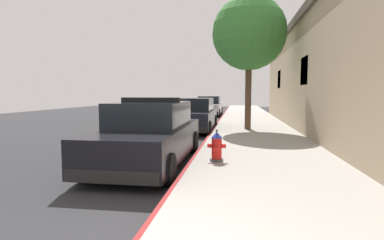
{
  "coord_description": "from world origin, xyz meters",
  "views": [
    {
      "loc": [
        1.06,
        -2.13,
        1.78
      ],
      "look_at": [
        -0.28,
        6.7,
        1.0
      ],
      "focal_mm": 28.45,
      "sensor_mm": 36.0,
      "label": 1
    }
  ],
  "objects_px": {
    "parked_car_dark_far": "(209,106)",
    "police_cruiser": "(150,135)",
    "street_tree": "(249,34)",
    "parked_car_silver_ahead": "(194,115)",
    "fire_hydrant": "(217,147)"
  },
  "relations": [
    {
      "from": "parked_car_dark_far",
      "to": "police_cruiser",
      "type": "bearing_deg",
      "value": -89.64
    },
    {
      "from": "street_tree",
      "to": "parked_car_silver_ahead",
      "type": "bearing_deg",
      "value": 169.88
    },
    {
      "from": "parked_car_silver_ahead",
      "to": "parked_car_dark_far",
      "type": "bearing_deg",
      "value": 91.16
    },
    {
      "from": "parked_car_dark_far",
      "to": "street_tree",
      "type": "distance_m",
      "value": 11.66
    },
    {
      "from": "parked_car_dark_far",
      "to": "street_tree",
      "type": "relative_size",
      "value": 0.82
    },
    {
      "from": "police_cruiser",
      "to": "parked_car_silver_ahead",
      "type": "distance_m",
      "value": 7.08
    },
    {
      "from": "police_cruiser",
      "to": "parked_car_silver_ahead",
      "type": "bearing_deg",
      "value": 89.19
    },
    {
      "from": "parked_car_dark_far",
      "to": "parked_car_silver_ahead",
      "type": "bearing_deg",
      "value": -88.84
    },
    {
      "from": "parked_car_silver_ahead",
      "to": "street_tree",
      "type": "height_order",
      "value": "street_tree"
    },
    {
      "from": "fire_hydrant",
      "to": "police_cruiser",
      "type": "bearing_deg",
      "value": 173.07
    },
    {
      "from": "parked_car_silver_ahead",
      "to": "parked_car_dark_far",
      "type": "xyz_separation_m",
      "value": [
        -0.21,
        10.26,
        0.0
      ]
    },
    {
      "from": "fire_hydrant",
      "to": "street_tree",
      "type": "height_order",
      "value": "street_tree"
    },
    {
      "from": "police_cruiser",
      "to": "fire_hydrant",
      "type": "xyz_separation_m",
      "value": [
        1.69,
        -0.21,
        -0.23
      ]
    },
    {
      "from": "police_cruiser",
      "to": "parked_car_dark_far",
      "type": "bearing_deg",
      "value": 90.36
    },
    {
      "from": "police_cruiser",
      "to": "parked_car_dark_far",
      "type": "distance_m",
      "value": 17.34
    }
  ]
}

